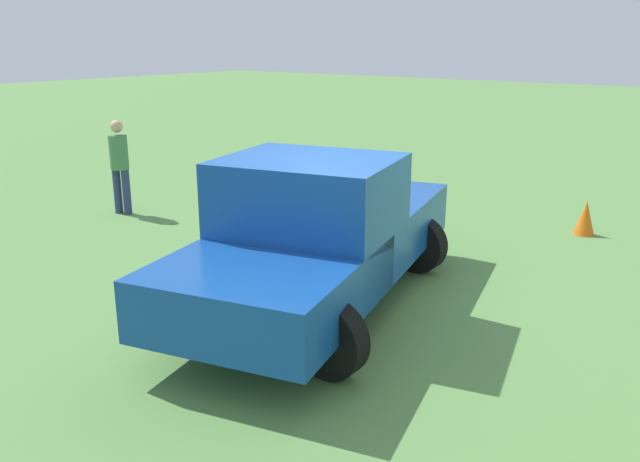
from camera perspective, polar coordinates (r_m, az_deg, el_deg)
ground_plane at (r=7.69m, az=1.13°, el=-6.80°), size 80.00×80.00×0.00m
pickup_truck at (r=7.43m, az=-0.38°, el=-0.08°), size 2.98×5.16×1.80m
person_bystander at (r=12.10m, az=-17.00°, el=5.76°), size 0.39×0.39×1.66m
traffic_cone at (r=11.27m, az=22.02°, el=1.06°), size 0.32×0.32×0.55m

